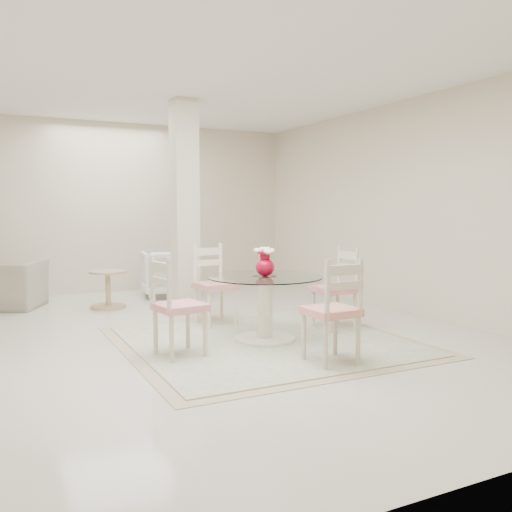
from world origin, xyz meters
name	(u,v)px	position (x,y,z in m)	size (l,w,h in m)	color
ground	(181,338)	(0.00, 0.00, 0.00)	(7.00, 7.00, 0.00)	beige
room_shell	(179,157)	(0.00, 0.00, 1.86)	(6.02, 7.02, 2.71)	beige
column	(185,207)	(0.50, 1.30, 1.35)	(0.30, 0.30, 2.70)	beige
area_rug	(265,341)	(0.70, -0.54, 0.01)	(2.78, 2.78, 0.02)	tan
dining_table	(265,308)	(0.70, -0.54, 0.34)	(1.15, 1.15, 0.66)	#FCECCF
red_vase	(265,262)	(0.70, -0.54, 0.81)	(0.22, 0.21, 0.29)	#AE0523
dining_chair_east	(339,282)	(1.70, -0.39, 0.53)	(0.41, 0.40, 1.00)	beige
dining_chair_north	(213,278)	(0.54, 0.46, 0.54)	(0.45, 0.45, 1.02)	#F5E9CA
dining_chair_west	(173,299)	(-0.30, -0.70, 0.53)	(0.46, 0.46, 1.01)	beige
dining_chair_south	(335,304)	(0.85, -1.54, 0.54)	(0.41, 0.41, 1.02)	beige
recliner_taupe	(2,285)	(-1.61, 2.64, 0.32)	(0.98, 0.86, 0.64)	gray
armchair_white	(168,273)	(0.69, 2.70, 0.35)	(0.75, 0.77, 0.70)	white
side_table	(108,291)	(-0.34, 2.05, 0.23)	(0.48, 0.48, 0.50)	tan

